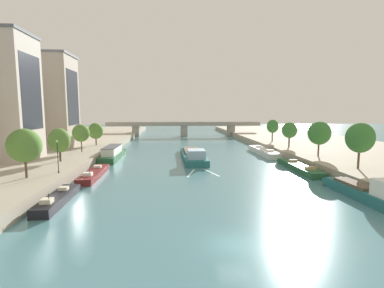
% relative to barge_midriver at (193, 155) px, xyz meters
% --- Properties ---
extents(ground_plane, '(400.00, 400.00, 0.00)m').
position_rel_barge_midriver_xyz_m(ground_plane, '(0.30, -40.80, -0.94)').
color(ground_plane, teal).
extents(quay_left, '(36.00, 170.00, 1.70)m').
position_rel_barge_midriver_xyz_m(quay_left, '(-37.66, 14.20, -0.09)').
color(quay_left, '#A89E89').
rests_on(quay_left, ground).
extents(quay_right, '(36.00, 170.00, 1.70)m').
position_rel_barge_midriver_xyz_m(quay_right, '(38.27, 14.20, -0.09)').
color(quay_right, '#A89E89').
rests_on(quay_right, ground).
extents(barge_midriver, '(4.99, 23.18, 3.00)m').
position_rel_barge_midriver_xyz_m(barge_midriver, '(0.00, 0.00, 0.00)').
color(barge_midriver, '#23666B').
rests_on(barge_midriver, ground).
extents(wake_behind_barge, '(5.60, 5.93, 0.03)m').
position_rel_barge_midriver_xyz_m(wake_behind_barge, '(0.36, -14.65, -0.93)').
color(wake_behind_barge, silver).
rests_on(wake_behind_barge, ground).
extents(moored_boat_left_far, '(2.33, 11.00, 2.13)m').
position_rel_barge_midriver_xyz_m(moored_boat_left_far, '(-17.92, -29.33, -0.39)').
color(moored_boat_left_far, black).
rests_on(moored_boat_left_far, ground).
extents(moored_boat_left_gap_after, '(2.56, 13.01, 2.10)m').
position_rel_barge_midriver_xyz_m(moored_boat_left_gap_after, '(-17.37, -16.04, -0.41)').
color(moored_boat_left_gap_after, maroon).
rests_on(moored_boat_left_gap_after, ground).
extents(moored_boat_left_downstream, '(3.29, 16.01, 2.94)m').
position_rel_barge_midriver_xyz_m(moored_boat_left_downstream, '(-17.85, 1.04, 0.29)').
color(moored_boat_left_downstream, '#235633').
rests_on(moored_boat_left_downstream, ground).
extents(moored_boat_right_lone, '(2.77, 12.28, 3.19)m').
position_rel_barge_midriver_xyz_m(moored_boat_right_lone, '(18.49, -30.08, 0.04)').
color(moored_boat_right_lone, '#23666B').
rests_on(moored_boat_right_lone, ground).
extents(moored_boat_right_downstream, '(3.20, 15.57, 2.11)m').
position_rel_barge_midriver_xyz_m(moored_boat_right_downstream, '(18.36, -13.42, -0.41)').
color(moored_boat_right_downstream, '#235633').
rests_on(moored_boat_right_downstream, ground).
extents(moored_boat_right_upstream, '(3.02, 16.95, 2.44)m').
position_rel_barge_midriver_xyz_m(moored_boat_right_upstream, '(17.68, 5.20, -0.25)').
color(moored_boat_right_upstream, silver).
rests_on(moored_boat_right_upstream, ground).
extents(tree_left_far, '(4.33, 4.33, 6.66)m').
position_rel_barge_midriver_xyz_m(tree_left_far, '(-24.25, -23.43, 5.16)').
color(tree_left_far, brown).
rests_on(tree_left_far, quay_left).
extents(tree_left_end_of_row, '(3.75, 3.75, 5.92)m').
position_rel_barge_midriver_xyz_m(tree_left_end_of_row, '(-24.62, -10.84, 4.51)').
color(tree_left_end_of_row, brown).
rests_on(tree_left_end_of_row, quay_left).
extents(tree_left_by_lamp, '(3.66, 3.66, 6.05)m').
position_rel_barge_midriver_xyz_m(tree_left_by_lamp, '(-24.48, 0.71, 4.90)').
color(tree_left_by_lamp, brown).
rests_on(tree_left_by_lamp, quay_left).
extents(tree_left_past_mid, '(3.84, 3.84, 5.80)m').
position_rel_barge_midriver_xyz_m(tree_left_past_mid, '(-24.57, 12.94, 4.48)').
color(tree_left_past_mid, brown).
rests_on(tree_left_past_mid, quay_left).
extents(tree_right_end_of_row, '(4.18, 4.18, 7.20)m').
position_rel_barge_midriver_xyz_m(tree_right_end_of_row, '(24.31, -20.79, 5.61)').
color(tree_right_end_of_row, brown).
rests_on(tree_right_end_of_row, quay_right).
extents(tree_right_nearest, '(4.38, 4.38, 6.92)m').
position_rel_barge_midriver_xyz_m(tree_right_nearest, '(24.48, -8.37, 5.35)').
color(tree_right_nearest, brown).
rests_on(tree_right_nearest, quay_right).
extents(tree_right_second, '(3.70, 3.70, 6.14)m').
position_rel_barge_midriver_xyz_m(tree_right_second, '(24.54, 6.03, 4.92)').
color(tree_right_second, brown).
rests_on(tree_right_second, quay_right).
extents(tree_right_distant, '(3.32, 3.32, 6.45)m').
position_rel_barge_midriver_xyz_m(tree_right_distant, '(24.49, 17.84, 5.24)').
color(tree_right_distant, brown).
rests_on(tree_right_distant, quay_right).
extents(lamppost_left_bank, '(0.28, 0.28, 4.76)m').
position_rel_barge_midriver_xyz_m(lamppost_left_bank, '(-21.19, -20.51, 3.37)').
color(lamppost_left_bank, black).
rests_on(lamppost_left_bank, quay_left).
extents(building_left_middle, '(15.81, 9.86, 22.48)m').
position_rel_barge_midriver_xyz_m(building_left_middle, '(-36.32, 9.14, 12.02)').
color(building_left_middle, '#A89989').
rests_on(building_left_middle, quay_left).
extents(bridge_far, '(63.93, 4.40, 5.93)m').
position_rel_barge_midriver_xyz_m(bridge_far, '(0.30, 56.10, 2.87)').
color(bridge_far, gray).
rests_on(bridge_far, ground).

